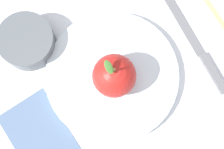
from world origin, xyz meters
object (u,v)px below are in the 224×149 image
Objects in this scene: dinner_plate at (112,76)px; side_bowl at (27,41)px; apple at (114,76)px; knife at (200,52)px; linen_napkin at (45,145)px.

side_bowl is (0.17, 0.01, 0.02)m from dinner_plate.
apple reaches higher than dinner_plate.
knife is at bearing -135.30° from apple.
dinner_plate reaches higher than linen_napkin.
dinner_plate is 1.33× the size of knife.
apple reaches higher than side_bowl.
apple is 0.18m from linen_napkin.
apple is at bearing -178.00° from side_bowl.
dinner_plate is 2.65× the size of apple.
side_bowl is 0.56× the size of knife.
dinner_plate is 1.35× the size of linen_napkin.
linen_napkin is (0.05, 0.17, -0.01)m from dinner_plate.
linen_napkin is (0.06, 0.16, -0.05)m from apple.
side_bowl is 0.33m from knife.
linen_napkin is at bearing 126.91° from side_bowl.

